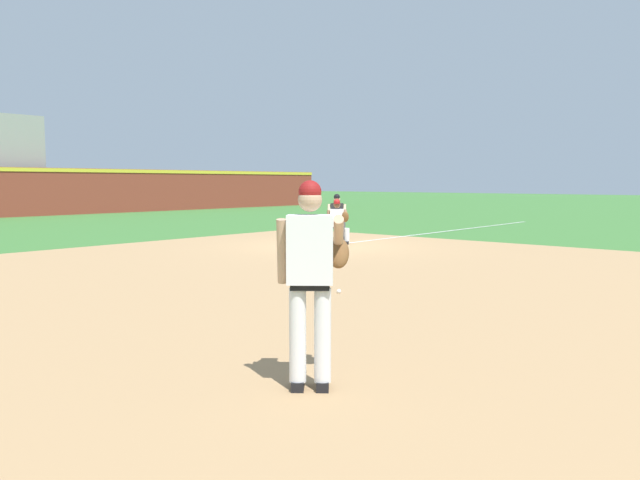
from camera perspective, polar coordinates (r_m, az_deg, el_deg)
ground_plane at (r=17.97m, az=0.65°, el=-0.54°), size 160.00×160.00×0.00m
infield_dirt_patch at (r=11.78m, az=0.28°, el=-3.65°), size 18.00×18.00×0.01m
foul_line_stripe at (r=23.81m, az=11.65°, el=0.82°), size 14.15×0.10×0.00m
first_base_bag at (r=17.97m, az=0.65°, el=-0.40°), size 0.38×0.38×0.09m
baseball at (r=10.36m, az=1.74°, el=-4.71°), size 0.07×0.07×0.07m
pitcher at (r=5.48m, az=-0.73°, el=-2.92°), size 0.85×0.57×1.86m
first_baseman at (r=18.35m, az=1.61°, el=1.87°), size 0.78×1.07×1.34m
umpire at (r=19.92m, az=1.55°, el=2.32°), size 0.65×0.68×1.46m
outfield_wall at (r=36.18m, az=-27.20°, el=4.04°), size 48.00×0.54×2.60m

